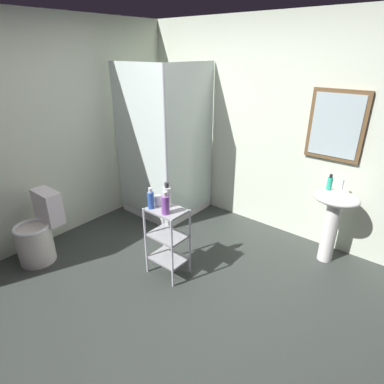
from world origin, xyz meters
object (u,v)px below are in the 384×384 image
Objects in this scene: shower_stall at (167,182)px; pedestal_sink at (333,213)px; storage_cart at (167,237)px; toilet at (38,234)px; lotion_bottle_white at (167,196)px; conditioner_bottle_purple at (165,204)px; shampoo_bottle_blue at (151,200)px; rinse_cup at (158,201)px; hand_soap_bottle at (330,183)px.

shower_stall reaches higher than pedestal_sink.
toilet is at bearing -150.60° from storage_cart.
storage_cart is at bearing -132.76° from pedestal_sink.
lotion_bottle_white reaches higher than storage_cart.
storage_cart is at bearing 129.20° from conditioner_bottle_purple.
lotion_bottle_white is at bearing 124.90° from storage_cart.
shower_stall is at bearing 79.78° from toilet.
shampoo_bottle_blue reaches higher than rinse_cup.
toilet is at bearing -150.72° from shampoo_bottle_blue.
lotion_bottle_white is (-1.21, -1.22, 0.27)m from pedestal_sink.
toilet is 1.44m from storage_cart.
storage_cart is 0.42m from shampoo_bottle_blue.
hand_soap_bottle is at bearing 8.68° from shower_stall.
storage_cart is at bearing -55.10° from lotion_bottle_white.
rinse_cup is (1.13, 0.71, 0.48)m from toilet.
conditioner_bottle_purple is at bearing -50.80° from storage_cart.
pedestal_sink is 1.82m from rinse_cup.
hand_soap_bottle is (2.32, 1.99, 0.57)m from toilet.
shampoo_bottle_blue is at bearing -131.46° from hand_soap_bottle.
shower_stall is 8.04× the size of lotion_bottle_white.
storage_cart is 2.98× the size of lotion_bottle_white.
pedestal_sink reaches higher than toilet.
conditioner_bottle_purple reaches higher than rinse_cup.
lotion_bottle_white reaches higher than pedestal_sink.
storage_cart is at bearing 30.50° from shampoo_bottle_blue.
pedestal_sink is at bearing 45.92° from shampoo_bottle_blue.
rinse_cup is at bearing 156.32° from conditioner_bottle_purple.
pedestal_sink is 3.26× the size of lotion_bottle_white.
pedestal_sink is 1.76m from conditioner_bottle_purple.
shower_stall reaches higher than rinse_cup.
storage_cart is 0.41m from conditioner_bottle_purple.
hand_soap_bottle is 1.82m from shampoo_bottle_blue.
rinse_cup is (-0.12, 0.01, 0.35)m from storage_cart.
conditioner_bottle_purple reaches higher than toilet.
toilet is 7.59× the size of rinse_cup.
shampoo_bottle_blue is (1.12, 0.63, 0.52)m from toilet.
pedestal_sink is 8.08× the size of rinse_cup.
conditioner_bottle_purple is (1.00, -1.05, 0.37)m from shower_stall.
shower_stall is 2.70× the size of storage_cart.
toilet is 1.54m from conditioner_bottle_purple.
lotion_bottle_white is 0.11m from rinse_cup.
hand_soap_bottle is 1.70m from conditioner_bottle_purple.
pedestal_sink is 3.85× the size of shampoo_bottle_blue.
pedestal_sink is 1.73m from storage_cart.
hand_soap_bottle is at bearing 168.75° from pedestal_sink.
shower_stall is 2.63× the size of toilet.
rinse_cup is at bearing -133.11° from hand_soap_bottle.
shower_stall is 2.09m from hand_soap_bottle.
shower_stall is 2.47× the size of pedestal_sink.
shower_stall reaches higher than conditioner_bottle_purple.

